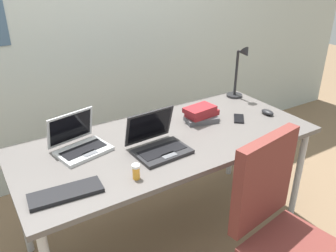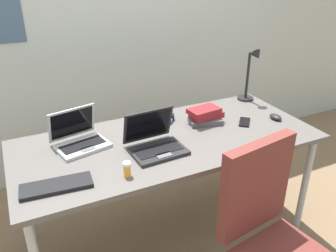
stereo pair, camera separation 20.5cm
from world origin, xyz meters
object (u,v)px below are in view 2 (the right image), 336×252
Objects in this scene: laptop_front_right at (79,139)px; computer_mouse at (276,117)px; cell_phone at (244,122)px; headphones at (159,120)px; pill_bottle at (127,169)px; desk_lamp at (251,75)px; laptop_mid_desk at (155,143)px; external_keyboard at (57,186)px; book_stack at (205,116)px.

computer_mouse is (1.25, -0.21, -0.03)m from laptop_front_right.
cell_phone is 0.64× the size of headphones.
laptop_front_right is 2.39× the size of cell_phone.
desk_lamp is at bearing 25.52° from pill_bottle.
desk_lamp is 2.94× the size of cell_phone.
external_keyboard is (-0.56, -0.12, -0.03)m from laptop_mid_desk.
book_stack reaches higher than external_keyboard.
headphones reaches higher than computer_mouse.
desk_lamp reaches higher than headphones.
headphones is (-0.75, -0.05, -0.18)m from desk_lamp.
laptop_front_right is at bearing -148.01° from cell_phone.
headphones reaches higher than cell_phone.
pill_bottle is (0.33, -0.05, 0.03)m from external_keyboard.
book_stack is (-0.49, -0.19, -0.15)m from desk_lamp.
headphones is 0.30m from book_stack.
book_stack is at bearing -28.31° from headphones.
pill_bottle is at bearing -123.52° from cell_phone.
external_keyboard is at bearing -162.86° from book_stack.
headphones is at bearing 51.50° from pill_bottle.
laptop_mid_desk is at bearing -158.06° from desk_lamp.
pill_bottle reaches higher than headphones.
laptop_mid_desk reaches higher than computer_mouse.
desk_lamp is 0.78m from headphones.
laptop_mid_desk is at bearing -132.99° from cell_phone.
desk_lamp is 1.29m from pill_bottle.
laptop_mid_desk reaches higher than book_stack.
desk_lamp is 1.21× the size of external_keyboard.
desk_lamp is 0.55m from book_stack.
desk_lamp reaches higher than computer_mouse.
desk_lamp is 1.70× the size of book_stack.
laptop_front_right is 0.80m from book_stack.
computer_mouse is at bearing -22.80° from headphones.
laptop_front_right is 0.98× the size of external_keyboard.
laptop_front_right is 0.41m from external_keyboard.
book_stack is (1.00, 0.31, 0.04)m from external_keyboard.
laptop_mid_desk is 1.44× the size of headphones.
laptop_front_right is at bearing 108.68° from pill_bottle.
laptop_front_right is at bearing 176.44° from book_stack.
laptop_mid_desk is 0.47m from book_stack.
laptop_mid_desk reaches higher than cell_phone.
book_stack is (-0.45, 0.16, 0.03)m from computer_mouse.
desk_lamp is 0.44m from cell_phone.
book_stack is at bearing 22.91° from laptop_mid_desk.
headphones is at bearing 62.25° from laptop_mid_desk.
laptop_front_right is 4.11× the size of pill_bottle.
desk_lamp is 1.87× the size of headphones.
external_keyboard is (-1.49, -0.50, -0.19)m from desk_lamp.
headphones is 0.64m from pill_bottle.
laptop_mid_desk is at bearing -117.75° from headphones.
laptop_mid_desk is 2.27× the size of cell_phone.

